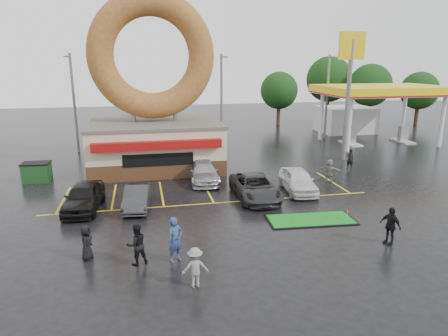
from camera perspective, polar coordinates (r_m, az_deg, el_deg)
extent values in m
plane|color=black|center=(21.06, 0.24, -8.15)|extent=(120.00, 120.00, 0.00)
cube|color=#472B19|center=(32.87, -9.62, 1.28)|extent=(10.00, 8.00, 1.20)
cube|color=beige|center=(32.50, -9.76, 4.28)|extent=(10.00, 8.00, 2.30)
cube|color=#59544C|center=(32.30, -9.85, 6.46)|extent=(10.20, 8.20, 0.20)
cube|color=maroon|center=(28.23, -9.43, 3.20)|extent=(9.00, 0.60, 0.60)
cylinder|color=slate|center=(32.19, -12.78, 7.54)|extent=(0.30, 0.30, 1.20)
cylinder|color=slate|center=(32.29, -7.05, 7.82)|extent=(0.30, 0.30, 1.20)
torus|color=brown|center=(31.96, -10.27, 15.53)|extent=(9.60, 2.00, 9.60)
cylinder|color=silver|center=(39.33, 17.44, 5.87)|extent=(0.40, 0.40, 5.00)
cylinder|color=silver|center=(45.02, 28.71, 5.80)|extent=(0.40, 0.40, 5.00)
cylinder|color=silver|center=(44.61, 13.73, 7.14)|extent=(0.40, 0.40, 5.00)
cylinder|color=silver|center=(49.70, 24.30, 7.02)|extent=(0.40, 0.40, 5.00)
cube|color=silver|center=(44.16, 21.61, 10.04)|extent=(12.00, 8.00, 0.50)
cube|color=yellow|center=(44.14, 21.64, 10.43)|extent=(12.30, 8.30, 0.70)
cube|color=#99999E|center=(43.14, 17.70, 4.45)|extent=(0.90, 0.60, 1.60)
cube|color=#99999E|center=(46.36, 24.21, 4.53)|extent=(0.90, 0.60, 1.60)
cube|color=silver|center=(50.53, 16.90, 6.65)|extent=(6.00, 5.00, 3.00)
cylinder|color=slate|center=(35.46, 17.24, 9.04)|extent=(0.36, 0.36, 10.00)
cube|color=yellow|center=(35.33, 17.82, 16.30)|extent=(2.20, 0.30, 2.20)
cylinder|color=slate|center=(39.58, -20.60, 8.58)|extent=(0.24, 0.24, 9.00)
cylinder|color=slate|center=(38.41, -21.41, 14.64)|extent=(0.12, 2.00, 0.12)
cube|color=slate|center=(37.42, -21.65, 14.56)|extent=(0.40, 0.18, 0.12)
cylinder|color=slate|center=(40.91, -0.37, 9.71)|extent=(0.24, 0.24, 9.00)
cylinder|color=slate|center=(39.76, -0.09, 15.61)|extent=(0.12, 2.00, 0.12)
cube|color=slate|center=(38.78, 0.22, 15.55)|extent=(0.40, 0.18, 0.12)
cylinder|color=slate|center=(45.73, 14.50, 9.80)|extent=(0.24, 0.24, 9.00)
cylinder|color=slate|center=(44.68, 15.44, 15.03)|extent=(0.12, 2.00, 0.12)
cube|color=slate|center=(43.78, 16.04, 14.93)|extent=(0.40, 0.18, 0.12)
cylinder|color=#332114|center=(57.82, 19.83, 7.34)|extent=(0.50, 0.50, 2.88)
sphere|color=black|center=(57.49, 20.16, 11.04)|extent=(5.60, 5.60, 5.60)
cylinder|color=#332114|center=(59.58, 25.78, 6.76)|extent=(0.50, 0.50, 2.52)
sphere|color=black|center=(59.28, 26.14, 9.90)|extent=(4.90, 4.90, 4.90)
cylinder|color=#332114|center=(59.36, 14.51, 8.10)|extent=(0.50, 0.50, 3.24)
sphere|color=black|center=(59.04, 14.78, 12.17)|extent=(6.30, 6.30, 6.30)
cylinder|color=#332114|center=(54.49, 7.76, 7.47)|extent=(0.50, 0.50, 2.52)
sphere|color=black|center=(54.16, 7.88, 10.92)|extent=(4.90, 4.90, 4.90)
imported|color=black|center=(24.26, -19.39, -3.88)|extent=(2.29, 4.74, 1.56)
imported|color=#2B2B2D|center=(23.75, -12.35, -4.10)|extent=(1.70, 4.03, 1.29)
imported|color=#A4A4A9|center=(28.29, -2.95, -0.57)|extent=(2.20, 4.88, 1.39)
imported|color=#2B2B2D|center=(24.89, 4.44, -2.71)|extent=(2.48, 5.25, 1.45)
imported|color=silver|center=(26.50, 10.50, -1.73)|extent=(2.22, 4.61, 1.52)
imported|color=navy|center=(17.24, -6.97, -10.12)|extent=(0.86, 0.78, 1.98)
imported|color=black|center=(17.32, -12.38, -10.61)|extent=(1.04, 0.92, 1.79)
imported|color=gray|center=(15.47, -4.14, -13.98)|extent=(1.03, 0.61, 1.58)
imported|color=black|center=(18.32, -19.05, -10.05)|extent=(0.60, 0.82, 1.55)
imported|color=black|center=(20.24, 22.65, -7.60)|extent=(0.81, 1.14, 1.80)
imported|color=gray|center=(29.02, 14.84, -0.38)|extent=(1.50, 1.38, 1.67)
imported|color=black|center=(33.15, 17.54, 1.27)|extent=(0.61, 0.43, 1.61)
cube|color=#1B461E|center=(31.23, -25.18, -0.59)|extent=(1.86, 1.29, 1.30)
cube|color=black|center=(22.14, 12.26, -7.24)|extent=(4.80, 2.32, 0.05)
cube|color=#14791E|center=(22.13, 12.26, -7.16)|extent=(4.58, 2.10, 0.03)
cylinder|color=silver|center=(22.48, 17.20, -6.44)|extent=(0.02, 0.02, 0.53)
cube|color=red|center=(22.44, 17.40, -5.91)|extent=(0.14, 0.01, 0.10)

